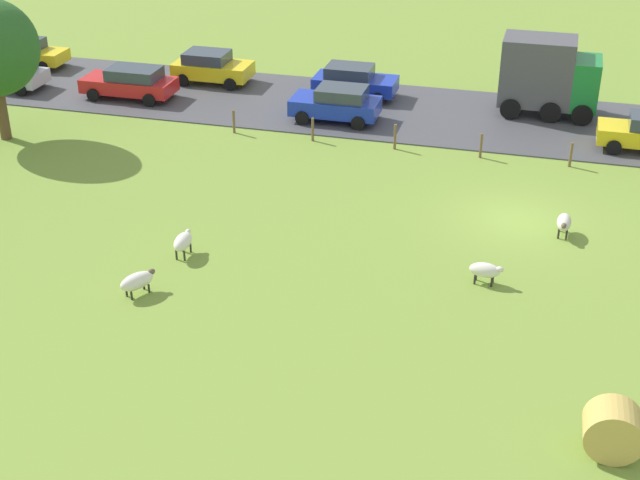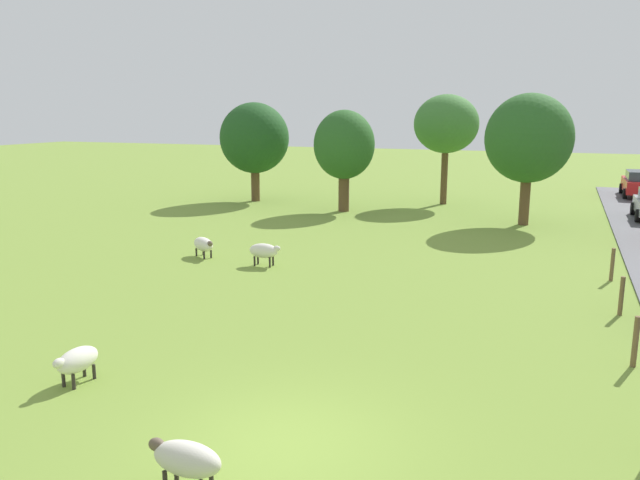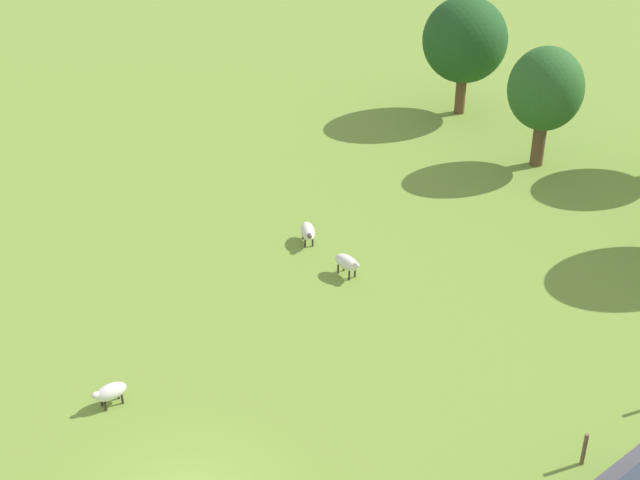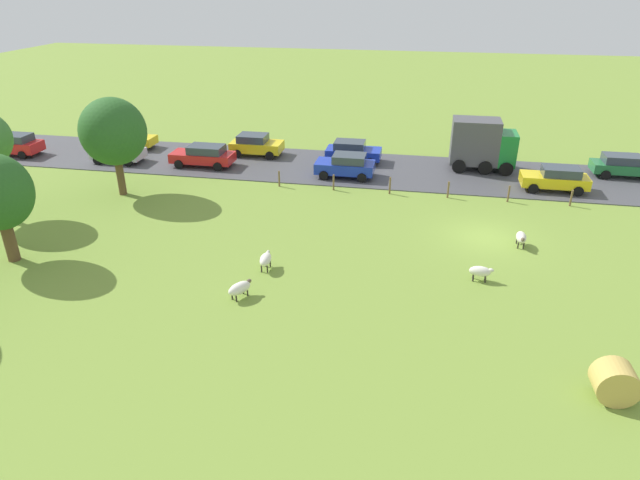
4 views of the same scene
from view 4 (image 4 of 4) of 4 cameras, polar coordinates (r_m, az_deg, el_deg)
name	(u,v)px [view 4 (image 4 of 4)]	position (r m, az deg, el deg)	size (l,w,h in m)	color
ground_plane	(485,237)	(31.29, 16.67, 0.26)	(160.00, 160.00, 0.00)	olive
road_strip	(474,176)	(40.78, 15.60, 6.42)	(8.00, 80.00, 0.06)	#47474C
sheep_0	(521,237)	(30.62, 20.06, 0.25)	(1.20, 0.52, 0.77)	beige
sheep_1	(480,271)	(26.66, 16.24, -3.13)	(0.54, 1.11, 0.73)	silver
sheep_2	(240,288)	(24.55, -8.29, -4.94)	(1.27, 1.06, 0.75)	silver
sheep_3	(266,259)	(26.66, -5.63, -1.99)	(1.18, 0.55, 0.81)	silver
hay_bale_0	(615,382)	(21.30, 28.15, -12.80)	(1.42, 1.42, 1.02)	tan
tree_3	(113,132)	(37.00, -20.58, 10.41)	(4.06, 4.06, 6.22)	brown
fence_post_0	(571,198)	(37.25, 24.51, 3.96)	(0.12, 0.12, 1.04)	brown
fence_post_1	(509,194)	(36.51, 18.90, 4.54)	(0.12, 0.12, 1.06)	brown
fence_post_2	(448,190)	(36.13, 13.10, 5.09)	(0.12, 0.12, 1.09)	brown
fence_post_3	(390,186)	(36.12, 7.23, 5.60)	(0.12, 0.12, 1.13)	brown
fence_post_4	(334,182)	(36.51, 1.41, 5.97)	(0.12, 0.12, 1.07)	brown
fence_post_5	(279,179)	(37.25, -4.24, 6.33)	(0.12, 0.12, 1.08)	brown
truck_0	(482,144)	(41.71, 16.34, 9.52)	(2.62, 4.51, 3.62)	#197F33
car_0	(346,165)	(38.82, 2.70, 7.74)	(2.18, 4.07, 1.60)	#1933B2
car_1	(256,144)	(43.97, -6.64, 9.78)	(2.21, 3.98, 1.62)	yellow
car_2	(556,178)	(39.39, 23.18, 5.89)	(1.98, 4.21, 1.57)	yellow
car_3	(119,151)	(44.65, -20.05, 8.58)	(2.06, 3.81, 1.54)	#B7B7BC
car_4	(128,138)	(48.25, -19.22, 9.92)	(1.95, 4.26, 1.53)	yellow
car_5	(13,144)	(49.89, -29.15, 8.65)	(2.04, 4.53, 1.66)	red
car_6	(625,165)	(44.27, 28.95, 6.75)	(1.99, 4.50, 1.52)	#237238
car_7	(204,155)	(41.96, -11.93, 8.57)	(2.11, 4.60, 1.55)	red
car_8	(353,151)	(42.11, 3.38, 9.15)	(2.13, 4.09, 1.57)	#1933B2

